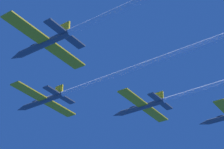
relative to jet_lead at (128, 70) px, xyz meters
The scene contains 3 objects.
jet_lead is the anchor object (origin of this frame).
jet_left_wing 19.01m from the jet_lead, 143.16° to the right, with size 16.78×58.10×2.78m.
jet_right_wing 18.06m from the jet_lead, 40.33° to the right, with size 16.78×57.50×2.78m.
Camera 1 is at (-50.31, -52.18, -37.68)m, focal length 64.28 mm.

